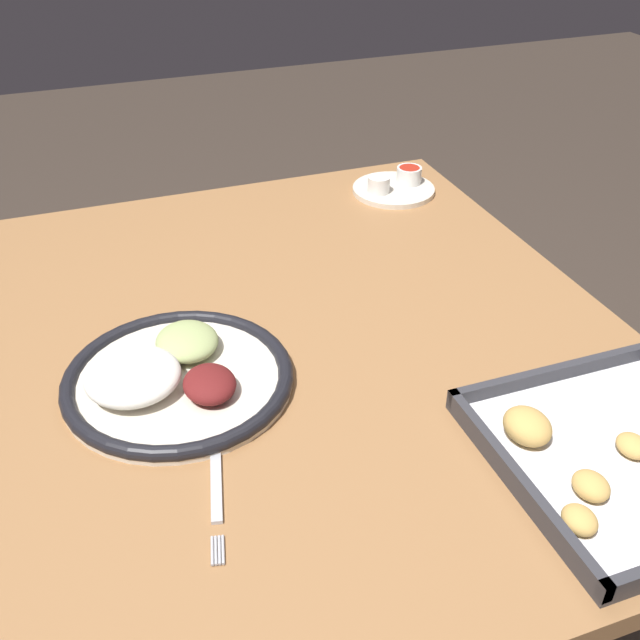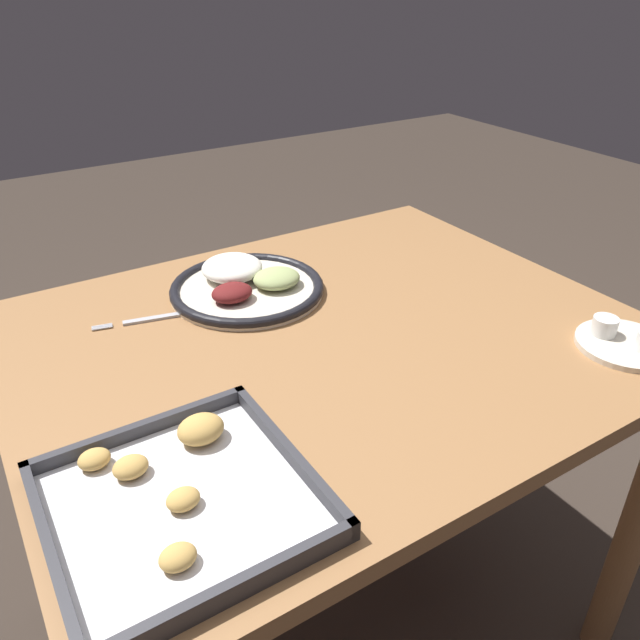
{
  "view_description": "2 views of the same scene",
  "coord_description": "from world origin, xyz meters",
  "px_view_note": "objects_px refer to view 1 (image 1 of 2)",
  "views": [
    {
      "loc": [
        0.82,
        -0.29,
        1.39
      ],
      "look_at": [
        0.02,
        0.0,
        0.8
      ],
      "focal_mm": 42.0,
      "sensor_mm": 36.0,
      "label": 1
    },
    {
      "loc": [
        0.5,
        0.78,
        1.34
      ],
      "look_at": [
        0.02,
        0.0,
        0.8
      ],
      "focal_mm": 35.0,
      "sensor_mm": 36.0,
      "label": 2
    }
  ],
  "objects_px": {
    "dinner_plate": "(173,376)",
    "saucer_plate": "(395,186)",
    "fork": "(216,477)",
    "baking_tray": "(617,454)"
  },
  "relations": [
    {
      "from": "saucer_plate",
      "to": "baking_tray",
      "type": "xyz_separation_m",
      "value": [
        0.76,
        -0.07,
        -0.0
      ]
    },
    {
      "from": "dinner_plate",
      "to": "saucer_plate",
      "type": "relative_size",
      "value": 1.87
    },
    {
      "from": "dinner_plate",
      "to": "baking_tray",
      "type": "bearing_deg",
      "value": 55.48
    },
    {
      "from": "fork",
      "to": "baking_tray",
      "type": "distance_m",
      "value": 0.45
    },
    {
      "from": "baking_tray",
      "to": "fork",
      "type": "bearing_deg",
      "value": -106.5
    },
    {
      "from": "fork",
      "to": "baking_tray",
      "type": "height_order",
      "value": "baking_tray"
    },
    {
      "from": "dinner_plate",
      "to": "saucer_plate",
      "type": "bearing_deg",
      "value": 130.86
    },
    {
      "from": "fork",
      "to": "saucer_plate",
      "type": "relative_size",
      "value": 1.32
    },
    {
      "from": "fork",
      "to": "baking_tray",
      "type": "relative_size",
      "value": 0.69
    },
    {
      "from": "fork",
      "to": "saucer_plate",
      "type": "height_order",
      "value": "saucer_plate"
    }
  ]
}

